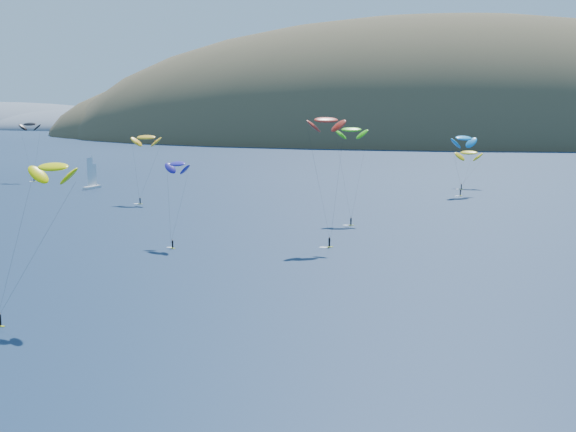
% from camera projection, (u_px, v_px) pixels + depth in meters
% --- Properties ---
extents(island, '(730.00, 300.00, 210.00)m').
position_uv_depth(island, '(466.00, 153.00, 610.84)').
color(island, '#3D3526').
rests_on(island, ground).
extents(headland, '(460.00, 250.00, 60.00)m').
position_uv_depth(headland, '(11.00, 129.00, 881.00)').
color(headland, slate).
rests_on(headland, ground).
extents(sailboat, '(9.84, 8.45, 11.99)m').
position_uv_depth(sailboat, '(92.00, 186.00, 272.48)').
color(sailboat, silver).
rests_on(sailboat, ground).
extents(kitesurfer_1, '(8.93, 9.41, 21.52)m').
position_uv_depth(kitesurfer_1, '(146.00, 137.00, 237.04)').
color(kitesurfer_1, '#BFD017').
rests_on(kitesurfer_1, ground).
extents(kitesurfer_2, '(9.00, 12.40, 23.13)m').
position_uv_depth(kitesurfer_2, '(53.00, 167.00, 113.40)').
color(kitesurfer_2, '#BFD017').
rests_on(kitesurfer_2, ground).
extents(kitesurfer_3, '(8.46, 13.98, 24.88)m').
position_uv_depth(kitesurfer_3, '(351.00, 130.00, 201.53)').
color(kitesurfer_3, '#BFD017').
rests_on(kitesurfer_3, ground).
extents(kitesurfer_4, '(10.73, 11.54, 20.85)m').
position_uv_depth(kitesurfer_4, '(464.00, 138.00, 254.72)').
color(kitesurfer_4, '#BFD017').
rests_on(kitesurfer_4, ground).
extents(kitesurfer_9, '(9.08, 10.41, 28.31)m').
position_uv_depth(kitesurfer_9, '(326.00, 120.00, 167.89)').
color(kitesurfer_9, '#BFD017').
rests_on(kitesurfer_9, ground).
extents(kitesurfer_10, '(7.68, 10.86, 18.79)m').
position_uv_depth(kitesurfer_10, '(177.00, 164.00, 168.90)').
color(kitesurfer_10, '#BFD017').
rests_on(kitesurfer_10, ground).
extents(kitesurfer_11, '(10.32, 12.70, 14.51)m').
position_uv_depth(kitesurfer_11, '(469.00, 153.00, 276.11)').
color(kitesurfer_11, '#BFD017').
rests_on(kitesurfer_11, ground).
extents(kitesurfer_12, '(8.43, 8.02, 23.12)m').
position_uv_depth(kitesurfer_12, '(30.00, 124.00, 298.24)').
color(kitesurfer_12, '#BFD017').
rests_on(kitesurfer_12, ground).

